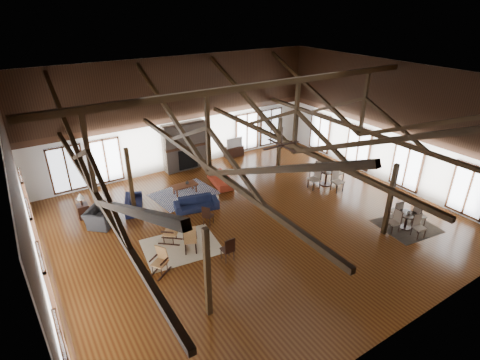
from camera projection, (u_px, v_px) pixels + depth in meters
floor at (253, 222)px, 15.90m from camera, size 16.00×16.00×0.00m
ceiling at (256, 79)px, 13.27m from camera, size 16.00×14.00×0.02m
wall_back at (180, 114)px, 19.90m from camera, size 16.00×0.02×6.00m
wall_front at (414, 248)px, 9.28m from camera, size 16.00×0.02×6.00m
wall_left at (25, 214)px, 10.73m from camera, size 0.02×14.00×6.00m
wall_right at (388, 124)px, 18.44m from camera, size 0.02×14.00×6.00m
roof_truss at (255, 132)px, 14.14m from camera, size 15.60×14.07×3.14m
post_grid at (254, 190)px, 15.23m from camera, size 8.16×7.16×3.05m
fireplace at (185, 146)px, 20.40m from camera, size 2.50×0.69×2.60m
ceiling_fan at (281, 145)px, 13.75m from camera, size 1.60×1.60×0.75m
sofa_navy_front at (196, 204)px, 16.77m from camera, size 2.08×1.19×0.57m
sofa_navy_left at (134, 203)px, 16.84m from camera, size 1.98×1.28×0.54m
sofa_orange at (220, 179)px, 19.03m from camera, size 1.99×1.01×0.55m
coffee_table at (185, 186)px, 18.10m from camera, size 1.20×0.60×0.46m
vase at (187, 182)px, 18.11m from camera, size 0.21×0.21×0.19m
armchair at (100, 217)px, 15.56m from camera, size 1.52×1.53×0.75m
side_table_lamp at (83, 208)px, 16.07m from camera, size 0.46×0.46×1.18m
rocking_chair_a at (172, 231)px, 14.38m from camera, size 0.95×0.91×1.11m
rocking_chair_b at (190, 239)px, 13.95m from camera, size 0.73×0.93×1.07m
rocking_chair_c at (161, 260)px, 12.85m from camera, size 0.89×0.78×1.02m
side_chair_a at (207, 214)px, 15.48m from camera, size 0.53×0.53×0.90m
side_chair_b at (229, 248)px, 13.32m from camera, size 0.42×0.42×0.99m
cafe_table_near at (407, 218)px, 15.31m from camera, size 1.84×1.84×0.94m
cafe_table_far at (326, 175)px, 18.87m from camera, size 2.13×2.13×1.11m
cup_near at (409, 213)px, 15.18m from camera, size 0.18×0.18×0.11m
cup_far at (326, 169)px, 18.82m from camera, size 0.15×0.15×0.09m
tv_console at (234, 151)px, 22.42m from camera, size 1.18×0.44×0.59m
television at (234, 142)px, 22.16m from camera, size 1.03×0.15×0.59m
rug_tan at (181, 246)px, 14.34m from camera, size 3.03×2.51×0.01m
rug_navy at (184, 194)px, 18.17m from camera, size 3.18×2.56×0.01m
rug_dark at (407, 226)px, 15.62m from camera, size 2.43×2.26×0.01m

